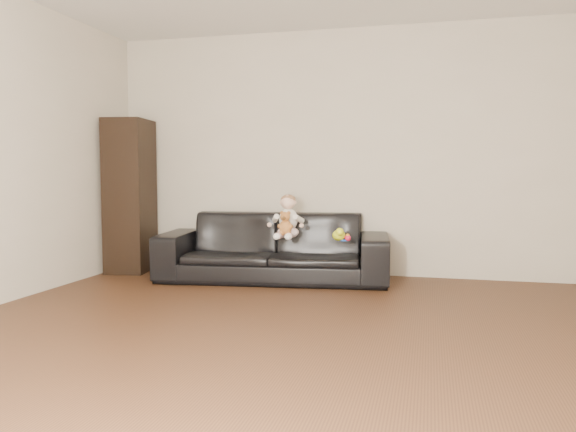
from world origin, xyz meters
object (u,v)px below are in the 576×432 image
(toy_rattle, at_px, (348,238))
(teddy_bear, at_px, (285,223))
(cabinet, at_px, (130,196))
(toy_green, at_px, (339,235))
(toy_blue_disc, at_px, (344,240))
(baby, at_px, (288,219))
(sofa, at_px, (274,247))

(toy_rattle, bearing_deg, teddy_bear, -174.86)
(cabinet, height_order, toy_green, cabinet)
(toy_green, bearing_deg, toy_blue_disc, 20.04)
(teddy_bear, relative_size, toy_rattle, 3.78)
(baby, bearing_deg, toy_blue_disc, -9.35)
(baby, xyz_separation_m, toy_rattle, (0.61, -0.08, -0.16))
(teddy_bear, distance_m, toy_blue_disc, 0.59)
(sofa, height_order, teddy_bear, teddy_bear)
(sofa, distance_m, baby, 0.37)
(toy_green, height_order, toy_blue_disc, toy_green)
(toy_rattle, xyz_separation_m, toy_blue_disc, (-0.04, 0.02, -0.02))
(sofa, bearing_deg, toy_green, -22.07)
(toy_green, distance_m, toy_rattle, 0.09)
(teddy_bear, bearing_deg, baby, 89.32)
(teddy_bear, distance_m, toy_green, 0.53)
(baby, distance_m, toy_rattle, 0.63)
(baby, xyz_separation_m, toy_blue_disc, (0.57, -0.05, -0.18))
(sofa, bearing_deg, teddy_bear, -60.08)
(baby, height_order, toy_blue_disc, baby)
(cabinet, xyz_separation_m, toy_blue_disc, (2.42, -0.28, -0.39))
(baby, bearing_deg, teddy_bear, -89.53)
(sofa, relative_size, cabinet, 1.38)
(teddy_bear, bearing_deg, toy_rattle, 0.14)
(toy_rattle, bearing_deg, baby, 172.62)
(baby, relative_size, toy_rattle, 7.20)
(toy_blue_disc, bearing_deg, cabinet, 173.46)
(cabinet, height_order, toy_rattle, cabinet)
(baby, relative_size, toy_blue_disc, 4.63)
(baby, distance_m, toy_green, 0.54)
(toy_blue_disc, bearing_deg, teddy_bear, -172.11)
(baby, distance_m, teddy_bear, 0.14)
(sofa, xyz_separation_m, toy_green, (0.70, -0.20, 0.16))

